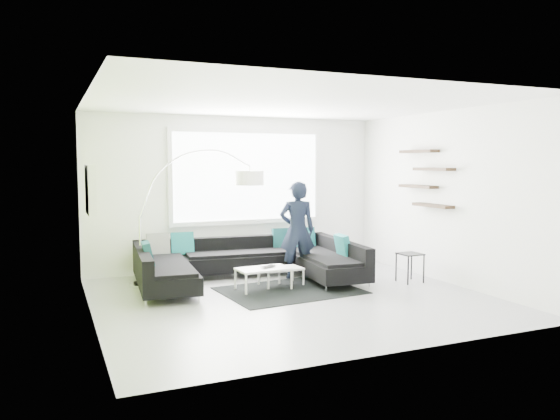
# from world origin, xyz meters

# --- Properties ---
(ground) EXTENTS (5.50, 5.50, 0.00)m
(ground) POSITION_xyz_m (0.00, 0.00, 0.00)
(ground) COLOR gray
(ground) RESTS_ON ground
(room_shell) EXTENTS (5.54, 5.04, 2.82)m
(room_shell) POSITION_xyz_m (0.04, 0.21, 1.81)
(room_shell) COLOR white
(room_shell) RESTS_ON ground
(sectional_sofa) EXTENTS (3.65, 2.44, 0.75)m
(sectional_sofa) POSITION_xyz_m (-0.27, 1.16, 0.33)
(sectional_sofa) COLOR black
(sectional_sofa) RESTS_ON ground
(rug) EXTENTS (2.15, 1.65, 0.01)m
(rug) POSITION_xyz_m (0.15, 0.42, 0.01)
(rug) COLOR black
(rug) RESTS_ON ground
(coffee_table) EXTENTS (1.08, 0.67, 0.34)m
(coffee_table) POSITION_xyz_m (-0.01, 0.73, 0.17)
(coffee_table) COLOR white
(coffee_table) RESTS_ON ground
(arc_lamp) EXTENTS (2.17, 1.21, 2.18)m
(arc_lamp) POSITION_xyz_m (-1.90, 1.65, 1.09)
(arc_lamp) COLOR silver
(arc_lamp) RESTS_ON ground
(side_table) EXTENTS (0.36, 0.36, 0.48)m
(side_table) POSITION_xyz_m (2.20, 0.20, 0.24)
(side_table) COLOR black
(side_table) RESTS_ON ground
(person) EXTENTS (0.81, 0.71, 1.64)m
(person) POSITION_xyz_m (0.63, 1.20, 0.82)
(person) COLOR black
(person) RESTS_ON ground
(laptop) EXTENTS (0.44, 0.42, 0.02)m
(laptop) POSITION_xyz_m (-0.09, 0.62, 0.35)
(laptop) COLOR black
(laptop) RESTS_ON coffee_table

